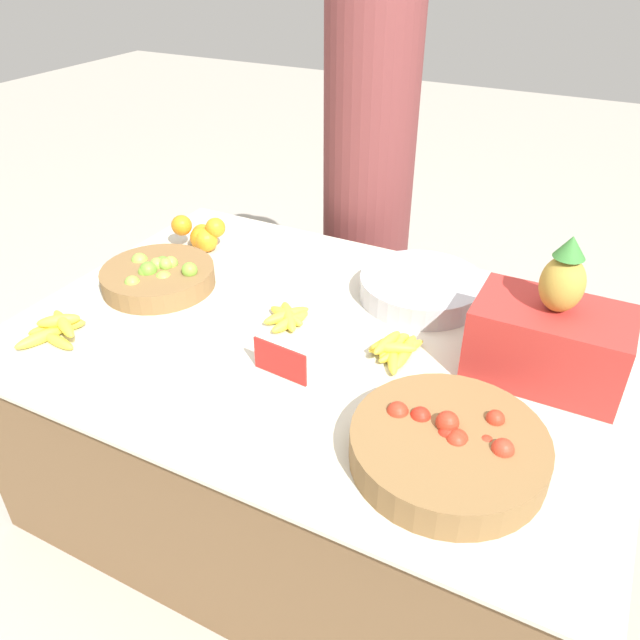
{
  "coord_description": "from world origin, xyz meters",
  "views": [
    {
      "loc": [
        0.65,
        -1.26,
        1.59
      ],
      "look_at": [
        0.0,
        0.0,
        0.68
      ],
      "focal_mm": 35.0,
      "sensor_mm": 36.0,
      "label": 1
    }
  ],
  "objects_px": {
    "lime_bowl": "(158,276)",
    "tomato_basket": "(448,447)",
    "vendor_person": "(368,183)",
    "metal_bowl": "(421,288)",
    "produce_crate": "(549,337)",
    "price_sign": "(280,361)"
  },
  "relations": [
    {
      "from": "lime_bowl",
      "to": "price_sign",
      "type": "bearing_deg",
      "value": -21.18
    },
    {
      "from": "produce_crate",
      "to": "metal_bowl",
      "type": "bearing_deg",
      "value": 150.8
    },
    {
      "from": "price_sign",
      "to": "vendor_person",
      "type": "distance_m",
      "value": 1.1
    },
    {
      "from": "metal_bowl",
      "to": "vendor_person",
      "type": "relative_size",
      "value": 0.23
    },
    {
      "from": "lime_bowl",
      "to": "produce_crate",
      "type": "relative_size",
      "value": 0.9
    },
    {
      "from": "tomato_basket",
      "to": "price_sign",
      "type": "relative_size",
      "value": 2.67
    },
    {
      "from": "metal_bowl",
      "to": "price_sign",
      "type": "bearing_deg",
      "value": -109.31
    },
    {
      "from": "tomato_basket",
      "to": "metal_bowl",
      "type": "relative_size",
      "value": 1.12
    },
    {
      "from": "tomato_basket",
      "to": "metal_bowl",
      "type": "xyz_separation_m",
      "value": [
        -0.27,
        0.61,
        -0.01
      ]
    },
    {
      "from": "tomato_basket",
      "to": "produce_crate",
      "type": "xyz_separation_m",
      "value": [
        0.12,
        0.39,
        0.07
      ]
    },
    {
      "from": "lime_bowl",
      "to": "price_sign",
      "type": "height_order",
      "value": "lime_bowl"
    },
    {
      "from": "lime_bowl",
      "to": "produce_crate",
      "type": "distance_m",
      "value": 1.15
    },
    {
      "from": "lime_bowl",
      "to": "tomato_basket",
      "type": "distance_m",
      "value": 1.07
    },
    {
      "from": "metal_bowl",
      "to": "vendor_person",
      "type": "xyz_separation_m",
      "value": [
        -0.42,
        0.55,
        0.07
      ]
    },
    {
      "from": "lime_bowl",
      "to": "tomato_basket",
      "type": "bearing_deg",
      "value": -16.86
    },
    {
      "from": "metal_bowl",
      "to": "tomato_basket",
      "type": "bearing_deg",
      "value": -65.89
    },
    {
      "from": "price_sign",
      "to": "produce_crate",
      "type": "bearing_deg",
      "value": 32.89
    },
    {
      "from": "vendor_person",
      "to": "tomato_basket",
      "type": "bearing_deg",
      "value": -59.29
    },
    {
      "from": "produce_crate",
      "to": "lime_bowl",
      "type": "bearing_deg",
      "value": -175.79
    },
    {
      "from": "price_sign",
      "to": "produce_crate",
      "type": "xyz_separation_m",
      "value": [
        0.58,
        0.3,
        0.07
      ]
    },
    {
      "from": "lime_bowl",
      "to": "metal_bowl",
      "type": "xyz_separation_m",
      "value": [
        0.75,
        0.3,
        -0.0
      ]
    },
    {
      "from": "produce_crate",
      "to": "vendor_person",
      "type": "distance_m",
      "value": 1.12
    }
  ]
}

